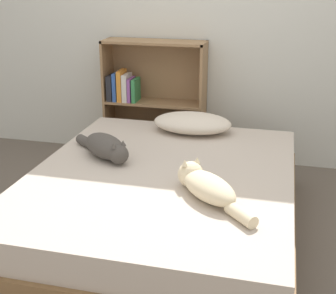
{
  "coord_description": "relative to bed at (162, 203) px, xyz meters",
  "views": [
    {
      "loc": [
        0.64,
        -2.43,
        1.52
      ],
      "look_at": [
        0.0,
        0.14,
        0.51
      ],
      "focal_mm": 50.0,
      "sensor_mm": 36.0,
      "label": 1
    }
  ],
  "objects": [
    {
      "name": "cat_light",
      "position": [
        0.3,
        -0.26,
        0.27
      ],
      "size": [
        0.47,
        0.48,
        0.16
      ],
      "rotation": [
        0.0,
        0.0,
        2.34
      ],
      "color": "beige",
      "rests_on": "bed"
    },
    {
      "name": "cat_dark",
      "position": [
        -0.39,
        0.12,
        0.28
      ],
      "size": [
        0.48,
        0.41,
        0.15
      ],
      "rotation": [
        0.0,
        0.0,
        5.63
      ],
      "color": "#47423D",
      "rests_on": "bed"
    },
    {
      "name": "pillow",
      "position": [
        0.03,
        0.74,
        0.28
      ],
      "size": [
        0.57,
        0.35,
        0.14
      ],
      "color": "beige",
      "rests_on": "bed"
    },
    {
      "name": "bed",
      "position": [
        0.0,
        0.0,
        0.0
      ],
      "size": [
        1.55,
        1.89,
        0.41
      ],
      "color": "brown",
      "rests_on": "ground_plane"
    },
    {
      "name": "bookshelf",
      "position": [
        -0.41,
        1.19,
        0.31
      ],
      "size": [
        0.82,
        0.26,
        1.0
      ],
      "color": "#8E6B47",
      "rests_on": "ground_plane"
    },
    {
      "name": "wall_back",
      "position": [
        0.0,
        1.33,
        1.05
      ],
      "size": [
        8.0,
        0.06,
        2.5
      ],
      "color": "silver",
      "rests_on": "ground_plane"
    },
    {
      "name": "ground_plane",
      "position": [
        0.0,
        0.0,
        -0.2
      ],
      "size": [
        8.0,
        8.0,
        0.0
      ],
      "primitive_type": "plane",
      "color": "brown"
    }
  ]
}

